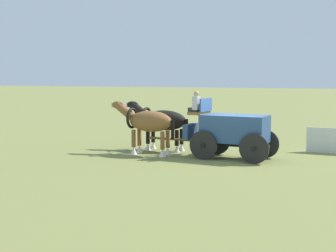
% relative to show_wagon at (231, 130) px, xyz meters
% --- Properties ---
extents(ground_plane, '(220.00, 220.00, 0.00)m').
position_rel_show_wagon_xyz_m(ground_plane, '(-0.14, 0.01, -1.18)').
color(ground_plane, olive).
extents(show_wagon, '(5.59, 1.95, 2.73)m').
position_rel_show_wagon_xyz_m(show_wagon, '(0.00, 0.00, 0.00)').
color(show_wagon, '#2D4C7A').
rests_on(show_wagon, ground).
extents(draft_horse_near, '(3.04, 1.11, 2.24)m').
position_rel_show_wagon_xyz_m(draft_horse_near, '(3.56, 0.26, 0.19)').
color(draft_horse_near, brown).
rests_on(draft_horse_near, ground).
extents(draft_horse_off, '(3.11, 1.13, 2.18)m').
position_rel_show_wagon_xyz_m(draft_horse_off, '(3.42, -1.03, 0.13)').
color(draft_horse_off, black).
rests_on(draft_horse_off, ground).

